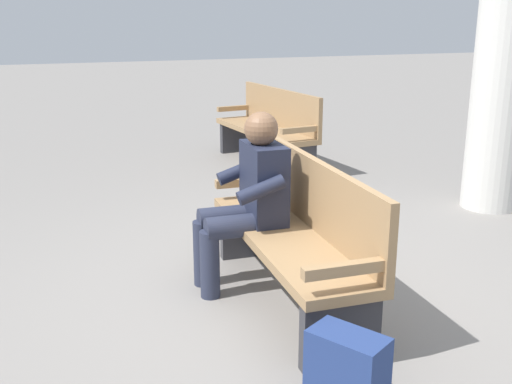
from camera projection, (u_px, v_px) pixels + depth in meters
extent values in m
plane|color=gray|center=(286.00, 300.00, 3.99)|extent=(40.00, 40.00, 0.00)
cube|color=#9E7A51|center=(287.00, 239.00, 3.87)|extent=(1.82, 0.54, 0.06)
cube|color=#9E7A51|center=(320.00, 197.00, 3.87)|extent=(1.80, 0.11, 0.45)
cube|color=#9E7A51|center=(348.00, 269.00, 3.06)|extent=(0.08, 0.48, 0.06)
cube|color=#9E7A51|center=(247.00, 182.00, 4.61)|extent=(0.08, 0.48, 0.06)
cube|color=#2D2D33|center=(340.00, 332.00, 3.21)|extent=(0.10, 0.43, 0.39)
cube|color=#2D2D33|center=(249.00, 231.00, 4.67)|extent=(0.10, 0.43, 0.39)
cube|color=#1E2338|center=(264.00, 183.00, 4.05)|extent=(0.41, 0.23, 0.52)
sphere|color=brown|center=(261.00, 129.00, 3.95)|extent=(0.22, 0.22, 0.22)
cylinder|color=#282D42|center=(238.00, 226.00, 3.97)|extent=(0.16, 0.42, 0.15)
cylinder|color=#282D42|center=(229.00, 217.00, 4.15)|extent=(0.16, 0.42, 0.15)
cylinder|color=#282D42|center=(210.00, 264.00, 3.98)|extent=(0.13, 0.13, 0.45)
cylinder|color=#282D42|center=(203.00, 253.00, 4.16)|extent=(0.13, 0.13, 0.45)
cylinder|color=#1E2338|center=(261.00, 190.00, 3.80)|extent=(0.10, 0.32, 0.18)
cylinder|color=#1E2338|center=(239.00, 171.00, 4.24)|extent=(0.10, 0.32, 0.18)
cube|color=navy|center=(347.00, 375.00, 2.81)|extent=(0.40, 0.35, 0.41)
cube|color=navy|center=(359.00, 375.00, 2.92)|extent=(0.23, 0.16, 0.18)
cube|color=#9E7A51|center=(264.00, 130.00, 7.40)|extent=(1.84, 0.69, 0.06)
cube|color=#9E7A51|center=(280.00, 108.00, 7.42)|extent=(1.79, 0.26, 0.45)
cube|color=#9E7A51|center=(301.00, 130.00, 6.63)|extent=(0.12, 0.48, 0.06)
cube|color=#9E7A51|center=(235.00, 108.00, 8.09)|extent=(0.12, 0.48, 0.06)
cube|color=#2D2D33|center=(298.00, 163.00, 6.78)|extent=(0.13, 0.44, 0.39)
cube|color=#2D2D33|center=(236.00, 137.00, 8.15)|extent=(0.13, 0.44, 0.39)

